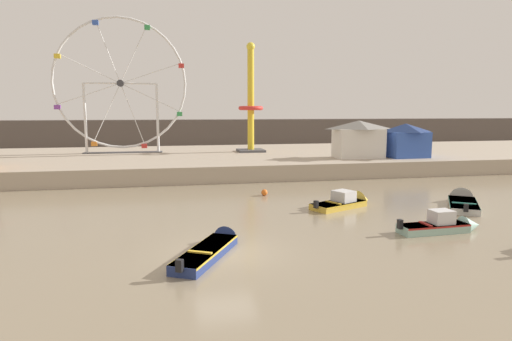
{
  "coord_description": "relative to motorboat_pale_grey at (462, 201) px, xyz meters",
  "views": [
    {
      "loc": [
        -2.13,
        -17.29,
        5.89
      ],
      "look_at": [
        3.24,
        9.66,
        2.03
      ],
      "focal_mm": 30.41,
      "sensor_mm": 36.0,
      "label": 1
    }
  ],
  "objects": [
    {
      "name": "ground_plane",
      "position": [
        -15.8,
        -6.33,
        -0.2
      ],
      "size": [
        240.0,
        240.0,
        0.0
      ],
      "primitive_type": "plane",
      "color": "gray"
    },
    {
      "name": "quay_promenade",
      "position": [
        -15.8,
        21.01,
        0.5
      ],
      "size": [
        110.0,
        21.33,
        1.39
      ],
      "primitive_type": "cube",
      "color": "tan",
      "rests_on": "ground_plane"
    },
    {
      "name": "distant_town_skyline",
      "position": [
        -15.8,
        43.24,
        2.0
      ],
      "size": [
        140.0,
        3.0,
        4.4
      ],
      "primitive_type": "cube",
      "color": "#564C47",
      "rests_on": "ground_plane"
    },
    {
      "name": "motorboat_pale_grey",
      "position": [
        0.0,
        0.0,
        0.0
      ],
      "size": [
        4.12,
        5.19,
        1.46
      ],
      "rotation": [
        0.0,
        0.0,
        0.99
      ],
      "color": "silver",
      "rests_on": "ground_plane"
    },
    {
      "name": "motorboat_navy_blue",
      "position": [
        -16.16,
        -5.99,
        0.02
      ],
      "size": [
        3.61,
        5.44,
        1.09
      ],
      "rotation": [
        0.0,
        0.0,
        1.08
      ],
      "color": "navy",
      "rests_on": "ground_plane"
    },
    {
      "name": "motorboat_seafoam",
      "position": [
        -4.9,
        -5.35,
        0.13
      ],
      "size": [
        4.57,
        1.23,
        1.37
      ],
      "rotation": [
        0.0,
        0.0,
        0.05
      ],
      "color": "#93BCAD",
      "rests_on": "ground_plane"
    },
    {
      "name": "motorboat_mustard_yellow",
      "position": [
        -7.21,
        0.92,
        0.07
      ],
      "size": [
        4.67,
        3.18,
        1.51
      ],
      "rotation": [
        0.0,
        0.0,
        0.44
      ],
      "color": "gold",
      "rests_on": "ground_plane"
    },
    {
      "name": "ferris_wheel_white_frame",
      "position": [
        -22.76,
        23.73,
        8.18
      ],
      "size": [
        13.45,
        1.2,
        13.93
      ],
      "color": "silver",
      "rests_on": "quay_promenade"
    },
    {
      "name": "drop_tower_yellow_tower",
      "position": [
        -9.33,
        22.35,
        5.85
      ],
      "size": [
        2.8,
        2.8,
        11.52
      ],
      "color": "gold",
      "rests_on": "quay_promenade"
    },
    {
      "name": "carnival_booth_white_ticket",
      "position": [
        -0.49,
        14.46,
        3.01
      ],
      "size": [
        4.85,
        2.96,
        3.5
      ],
      "rotation": [
        0.0,
        0.0,
        -0.01
      ],
      "color": "silver",
      "rests_on": "quay_promenade"
    },
    {
      "name": "carnival_booth_blue_tent",
      "position": [
        4.16,
        14.18,
        2.85
      ],
      "size": [
        4.15,
        3.65,
        3.2
      ],
      "rotation": [
        0.0,
        0.0,
        0.04
      ],
      "color": "#3356B7",
      "rests_on": "quay_promenade"
    },
    {
      "name": "mooring_buoy_orange",
      "position": [
        -11.6,
        5.1,
        0.02
      ],
      "size": [
        0.44,
        0.44,
        0.44
      ],
      "primitive_type": "sphere",
      "color": "orange",
      "rests_on": "ground_plane"
    }
  ]
}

